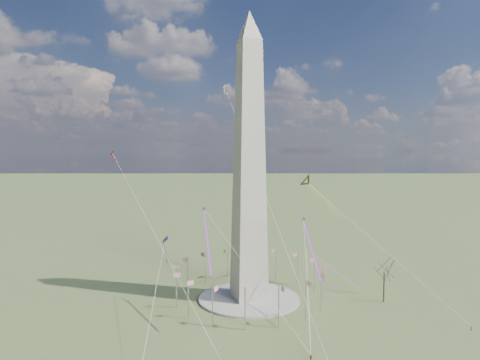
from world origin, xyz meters
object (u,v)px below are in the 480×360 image
object	(u,v)px
washington_monument	(249,165)
person_east	(471,329)
kite_delta_black	(308,183)
tree_near	(384,271)

from	to	relation	value
washington_monument	person_east	xyz separation A→B (m)	(52.83, -46.13, -47.14)
person_east	kite_delta_black	world-z (taller)	kite_delta_black
washington_monument	tree_near	distance (m)	59.85
washington_monument	person_east	bearing A→B (deg)	-41.12
kite_delta_black	tree_near	bearing A→B (deg)	89.41
washington_monument	person_east	size ratio (longest dim) A/B	61.42
tree_near	person_east	xyz separation A→B (m)	(8.93, -28.57, -10.45)
washington_monument	kite_delta_black	world-z (taller)	washington_monument
washington_monument	kite_delta_black	xyz separation A→B (m)	(31.23, 15.43, -8.18)
washington_monument	tree_near	xyz separation A→B (m)	(43.90, -17.55, -36.69)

